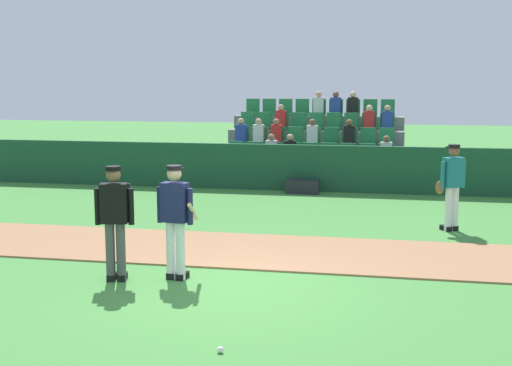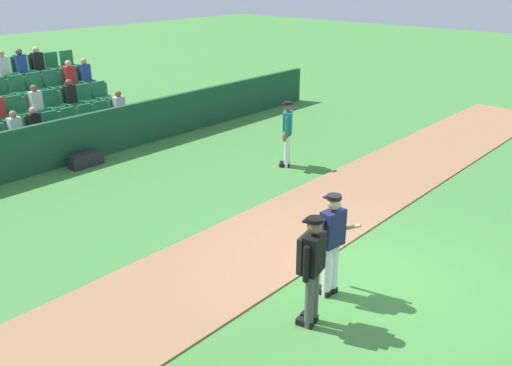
{
  "view_description": "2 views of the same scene",
  "coord_description": "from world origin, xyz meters",
  "views": [
    {
      "loc": [
        2.3,
        -9.43,
        3.0
      ],
      "look_at": [
        0.04,
        2.01,
        1.26
      ],
      "focal_mm": 47.71,
      "sensor_mm": 36.0,
      "label": 1
    },
    {
      "loc": [
        -7.49,
        -3.99,
        5.02
      ],
      "look_at": [
        -0.26,
        2.35,
        1.23
      ],
      "focal_mm": 38.72,
      "sensor_mm": 36.0,
      "label": 2
    }
  ],
  "objects": [
    {
      "name": "equipment_bag",
      "position": [
        0.01,
        8.67,
        0.18
      ],
      "size": [
        0.9,
        0.36,
        0.36
      ],
      "primitive_type": "cube",
      "color": "#232328",
      "rests_on": "ground"
    },
    {
      "name": "batter_navy_jersey",
      "position": [
        -0.85,
        0.23,
        0.97
      ],
      "size": [
        0.65,
        0.79,
        1.76
      ],
      "color": "white",
      "rests_on": "ground"
    },
    {
      "name": "umpire_home_plate",
      "position": [
        -1.73,
        -0.01,
        1.0
      ],
      "size": [
        0.58,
        0.36,
        1.76
      ],
      "color": "#4C4C4C",
      "rests_on": "ground"
    },
    {
      "name": "dugout_fence",
      "position": [
        0.0,
        9.12,
        0.64
      ],
      "size": [
        20.0,
        0.16,
        1.28
      ],
      "primitive_type": "cube",
      "color": "#19472D",
      "rests_on": "ground"
    },
    {
      "name": "infield_dirt_path",
      "position": [
        0.0,
        2.17,
        0.01
      ],
      "size": [
        28.0,
        2.51,
        0.03
      ],
      "primitive_type": "cube",
      "color": "#9E704C",
      "rests_on": "ground"
    },
    {
      "name": "runner_teal_jersey",
      "position": [
        3.55,
        4.6,
        0.96
      ],
      "size": [
        0.62,
        0.45,
        1.76
      ],
      "color": "white",
      "rests_on": "ground"
    },
    {
      "name": "stadium_bleachers",
      "position": [
        0.0,
        11.41,
        0.76
      ],
      "size": [
        5.55,
        3.8,
        2.7
      ],
      "color": "slate",
      "rests_on": "ground"
    },
    {
      "name": "ground_plane",
      "position": [
        0.0,
        0.0,
        0.0
      ],
      "size": [
        80.0,
        80.0,
        0.0
      ],
      "primitive_type": "plane",
      "color": "#42843A"
    }
  ]
}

